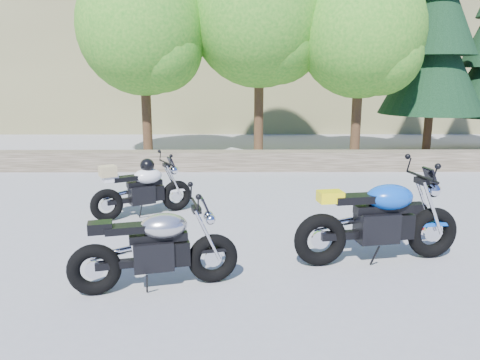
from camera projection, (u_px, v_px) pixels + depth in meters
name	position (u px, v px, depth m)	size (l,w,h in m)	color
ground	(227.00, 244.00, 6.95)	(90.00, 90.00, 0.00)	gray
stone_wall	(231.00, 161.00, 12.26)	(22.00, 0.55, 0.50)	#453E2E
hillside	(278.00, 0.00, 32.62)	(80.00, 30.00, 15.00)	olive
tree_decid_left	(146.00, 32.00, 13.10)	(3.67, 3.67, 5.62)	#382314
tree_decid_mid	(263.00, 18.00, 13.42)	(4.08, 4.08, 6.24)	#382314
tree_decid_right	(365.00, 36.00, 12.97)	(3.54, 3.54, 5.41)	#382314
conifer_near	(436.00, 33.00, 14.17)	(3.17, 3.17, 7.06)	#382314
silver_bike	(156.00, 249.00, 5.42)	(1.96, 0.74, 1.00)	black
white_bike	(142.00, 188.00, 8.24)	(1.68, 1.04, 1.03)	black
blue_bike	(380.00, 221.00, 6.20)	(2.31, 0.75, 1.16)	black
backpack	(414.00, 216.00, 7.64)	(0.34, 0.30, 0.42)	black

